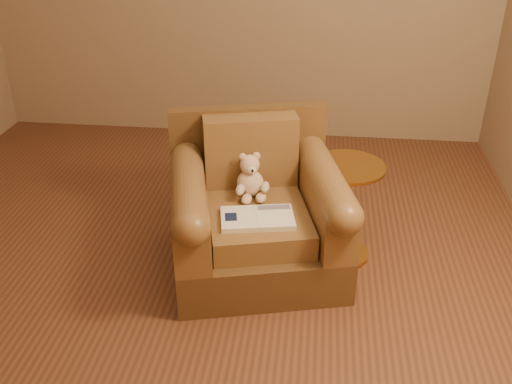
# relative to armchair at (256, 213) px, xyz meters

# --- Properties ---
(floor) EXTENTS (4.00, 4.00, 0.00)m
(floor) POSITION_rel_armchair_xyz_m (-0.36, -0.14, -0.31)
(floor) COLOR brown
(floor) RESTS_ON ground
(armchair) EXTENTS (1.07, 1.04, 0.80)m
(armchair) POSITION_rel_armchair_xyz_m (0.00, 0.00, 0.00)
(armchair) COLOR brown
(armchair) RESTS_ON floor
(teddy_bear) EXTENTS (0.18, 0.21, 0.25)m
(teddy_bear) POSITION_rel_armchair_xyz_m (-0.04, 0.07, 0.17)
(teddy_bear) COLOR #D4B194
(teddy_bear) RESTS_ON armchair
(guidebook) EXTENTS (0.41, 0.29, 0.03)m
(guidebook) POSITION_rel_armchair_xyz_m (0.03, -0.19, 0.09)
(guidebook) COLOR beige
(guidebook) RESTS_ON armchair
(side_table) EXTENTS (0.41, 0.41, 0.58)m
(side_table) POSITION_rel_armchair_xyz_m (0.48, 0.11, 0.00)
(side_table) COLOR #BD8734
(side_table) RESTS_ON floor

